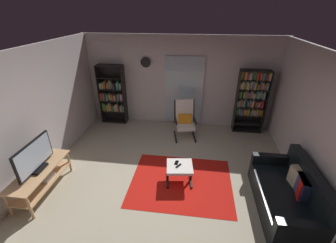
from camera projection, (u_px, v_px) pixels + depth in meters
name	position (u px, v px, depth m)	size (l,w,h in m)	color
ground_plane	(166.00, 187.00, 4.46)	(7.02, 7.02, 0.00)	#B0A78E
wall_back	(179.00, 82.00, 6.41)	(5.60, 0.06, 2.60)	silver
wall_left	(24.00, 122.00, 4.18)	(0.06, 6.00, 2.60)	silver
wall_right	(332.00, 143.00, 3.54)	(0.06, 6.00, 2.60)	silver
glass_door_panel	(184.00, 91.00, 6.45)	(1.10, 0.01, 2.00)	silver
area_rug	(181.00, 182.00, 4.60)	(2.06, 1.66, 0.01)	red
tv_stand	(42.00, 177.00, 4.23)	(0.50, 1.35, 0.53)	tan
television	(35.00, 157.00, 4.01)	(0.20, 0.92, 0.59)	black
bookshelf_near_tv	(112.00, 96.00, 6.68)	(0.77, 0.30, 1.78)	black
bookshelf_near_sofa	(251.00, 97.00, 6.06)	(0.81, 0.30, 1.78)	black
leather_sofa	(289.00, 196.00, 3.84)	(0.86, 1.73, 0.85)	black
lounge_armchair	(185.00, 118.00, 6.03)	(0.68, 0.75, 1.02)	black
ottoman	(180.00, 168.00, 4.49)	(0.58, 0.54, 0.39)	white
tv_remote	(179.00, 166.00, 4.44)	(0.04, 0.14, 0.02)	black
cell_phone	(177.00, 163.00, 4.53)	(0.07, 0.14, 0.01)	black
wall_clock	(146.00, 62.00, 6.21)	(0.29, 0.03, 0.29)	silver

